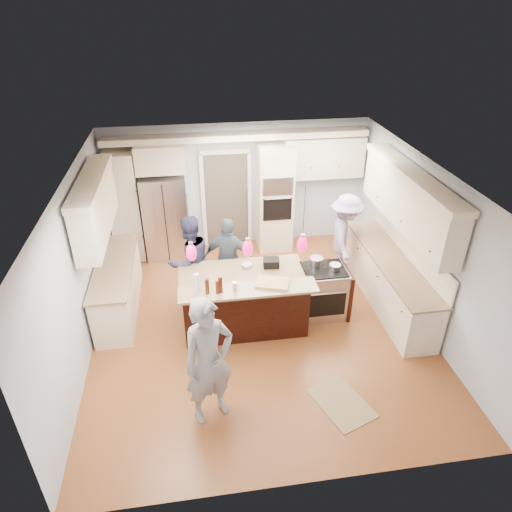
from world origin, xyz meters
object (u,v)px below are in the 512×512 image
at_px(person_far_left, 190,261).
at_px(refrigerator, 166,217).
at_px(island_range, 324,291).
at_px(person_bar_end, 209,362).
at_px(kitchen_island, 244,299).

bearing_deg(person_far_left, refrigerator, -104.58).
xyz_separation_m(island_range, person_far_left, (-2.26, 0.70, 0.40)).
bearing_deg(person_far_left, person_bar_end, 65.05).
xyz_separation_m(refrigerator, kitchen_island, (1.30, -2.57, -0.42)).
bearing_deg(island_range, refrigerator, 137.41).
height_order(person_bar_end, person_far_left, person_bar_end).
xyz_separation_m(island_range, person_bar_end, (-2.09, -1.95, 0.48)).
relative_size(kitchen_island, person_bar_end, 1.13).
xyz_separation_m(refrigerator, island_range, (2.71, -2.49, -0.44)).
relative_size(refrigerator, kitchen_island, 0.86).
bearing_deg(refrigerator, person_bar_end, -82.01).
distance_m(kitchen_island, person_bar_end, 2.04).
relative_size(refrigerator, island_range, 1.96).
relative_size(person_bar_end, person_far_left, 1.09).
distance_m(island_range, person_bar_end, 2.89).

